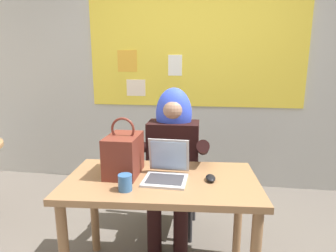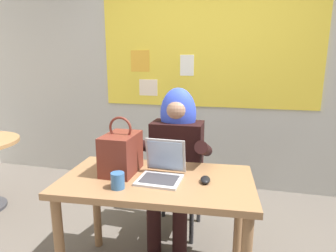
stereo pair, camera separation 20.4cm
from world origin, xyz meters
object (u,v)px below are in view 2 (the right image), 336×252
person_costumed (176,152)px  coffee_mug (118,181)px  computer_mouse (205,180)px  desk_main (157,194)px  laptop (162,170)px  handbag (121,153)px  chair_at_desk (179,172)px

person_costumed → coffee_mug: 0.78m
person_costumed → computer_mouse: bearing=28.6°
desk_main → computer_mouse: (0.31, 0.01, 0.12)m
person_costumed → desk_main: bearing=-0.4°
laptop → handbag: size_ratio=0.75×
chair_at_desk → laptop: bearing=4.6°
chair_at_desk → person_costumed: (-0.00, -0.13, 0.23)m
computer_mouse → person_costumed: bearing=113.7°
person_costumed → handbag: person_costumed is taller
desk_main → coffee_mug: bearing=-131.6°
person_costumed → coffee_mug: size_ratio=13.09×
person_costumed → chair_at_desk: bearing=178.5°
desk_main → chair_at_desk: (-0.00, 0.69, -0.12)m
desk_main → handbag: (-0.25, 0.04, 0.24)m
desk_main → handbag: handbag is taller
desk_main → computer_mouse: 0.33m
chair_at_desk → computer_mouse: 0.79m
computer_mouse → desk_main: bearing=176.4°
chair_at_desk → laptop: 0.74m
laptop → chair_at_desk: bearing=94.5°
laptop → coffee_mug: size_ratio=2.98×
desk_main → computer_mouse: size_ratio=12.04×
person_costumed → handbag: size_ratio=3.29×
chair_at_desk → person_costumed: 0.26m
computer_mouse → handbag: 0.57m
person_costumed → handbag: (-0.25, -0.52, 0.13)m
desk_main → handbag: 0.35m
desk_main → person_costumed: size_ratio=1.01×
person_costumed → handbag: bearing=-26.6°
desk_main → laptop: 0.16m
computer_mouse → handbag: handbag is taller
desk_main → laptop: bearing=20.9°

